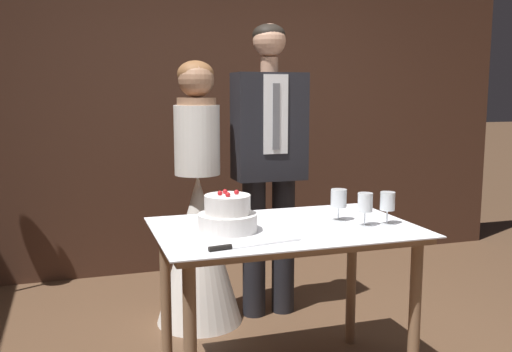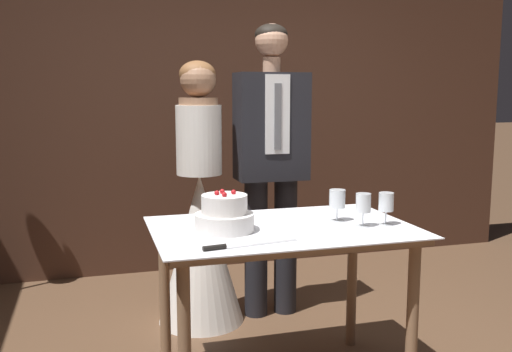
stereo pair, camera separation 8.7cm
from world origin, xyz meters
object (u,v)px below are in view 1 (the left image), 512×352
at_px(bride, 198,228).
at_px(groom, 269,155).
at_px(wine_glass_middle, 339,199).
at_px(cake_knife, 238,246).
at_px(tiered_cake, 228,215).
at_px(cake_table, 285,247).
at_px(wine_glass_far, 365,203).
at_px(wine_glass_near, 388,202).

distance_m(bride, groom, 0.65).
height_order(bride, groom, groom).
bearing_deg(wine_glass_middle, cake_knife, -151.88).
relative_size(tiered_cake, groom, 0.15).
bearing_deg(groom, cake_knife, -114.74).
distance_m(tiered_cake, groom, 1.06).
bearing_deg(tiered_cake, cake_table, 1.50).
height_order(wine_glass_far, groom, groom).
relative_size(wine_glass_middle, bride, 0.10).
bearing_deg(tiered_cake, cake_knife, -96.43).
height_order(cake_table, groom, groom).
bearing_deg(cake_knife, wine_glass_near, 4.79).
bearing_deg(wine_glass_near, wine_glass_far, -179.94).
relative_size(cake_table, bride, 0.76).
bearing_deg(tiered_cake, wine_glass_far, -8.95).
xyz_separation_m(tiered_cake, cake_knife, (-0.03, -0.29, -0.07)).
height_order(cake_knife, wine_glass_near, wine_glass_near).
height_order(cake_knife, groom, groom).
xyz_separation_m(cake_table, wine_glass_near, (0.49, -0.11, 0.21)).
bearing_deg(wine_glass_near, tiered_cake, 172.44).
bearing_deg(cake_knife, groom, 57.12).
relative_size(wine_glass_near, wine_glass_far, 0.99).
bearing_deg(cake_knife, tiered_cake, 75.43).
distance_m(wine_glass_far, groom, 1.03).
bearing_deg(groom, wine_glass_middle, -85.47).
bearing_deg(tiered_cake, wine_glass_middle, 4.06).
bearing_deg(wine_glass_middle, groom, 94.53).
bearing_deg(groom, wine_glass_far, -82.22).
xyz_separation_m(cake_table, bride, (-0.23, 0.90, -0.10)).
distance_m(cake_knife, wine_glass_far, 0.72).
bearing_deg(wine_glass_far, bride, 120.80).
xyz_separation_m(cake_table, groom, (0.23, 0.90, 0.35)).
bearing_deg(cake_table, wine_glass_middle, 6.48).
relative_size(wine_glass_far, bride, 0.10).
height_order(wine_glass_near, bride, bride).
height_order(wine_glass_far, bride, bride).
xyz_separation_m(wine_glass_middle, wine_glass_far, (0.07, -0.15, 0.00)).
height_order(wine_glass_middle, bride, bride).
bearing_deg(cake_table, wine_glass_far, -16.68).
distance_m(wine_glass_near, wine_glass_middle, 0.24).
xyz_separation_m(cake_knife, wine_glass_far, (0.69, 0.19, 0.11)).
distance_m(wine_glass_middle, groom, 0.88).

